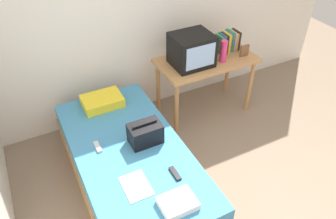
% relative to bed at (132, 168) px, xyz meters
% --- Properties ---
extents(ground_plane, '(8.00, 8.00, 0.00)m').
position_rel_bed_xyz_m(ground_plane, '(0.82, -0.75, -0.26)').
color(ground_plane, '#84705B').
extents(wall_back, '(5.20, 0.10, 2.60)m').
position_rel_bed_xyz_m(wall_back, '(0.82, 1.25, 1.04)').
color(wall_back, silver).
rests_on(wall_back, ground).
extents(bed, '(1.00, 2.00, 0.52)m').
position_rel_bed_xyz_m(bed, '(0.00, 0.00, 0.00)').
color(bed, '#B27F4C').
rests_on(bed, ground).
extents(desk, '(1.16, 0.60, 0.76)m').
position_rel_bed_xyz_m(desk, '(1.27, 0.74, 0.41)').
color(desk, '#B27F4C').
rests_on(desk, ground).
extents(tv, '(0.44, 0.39, 0.36)m').
position_rel_bed_xyz_m(tv, '(1.05, 0.72, 0.69)').
color(tv, black).
rests_on(tv, desk).
extents(water_bottle, '(0.08, 0.08, 0.26)m').
position_rel_bed_xyz_m(water_bottle, '(1.41, 0.61, 0.63)').
color(water_bottle, '#E53372').
rests_on(water_bottle, desk).
extents(book_row, '(0.26, 0.17, 0.25)m').
position_rel_bed_xyz_m(book_row, '(1.60, 0.80, 0.62)').
color(book_row, '#337F47').
rests_on(book_row, desk).
extents(picture_frame, '(0.11, 0.02, 0.14)m').
position_rel_bed_xyz_m(picture_frame, '(1.70, 0.60, 0.58)').
color(picture_frame, brown).
rests_on(picture_frame, desk).
extents(pillow, '(0.42, 0.30, 0.10)m').
position_rel_bed_xyz_m(pillow, '(-0.01, 0.76, 0.31)').
color(pillow, yellow).
rests_on(pillow, bed).
extents(handbag, '(0.30, 0.20, 0.22)m').
position_rel_bed_xyz_m(handbag, '(0.17, 0.03, 0.36)').
color(handbag, black).
rests_on(handbag, bed).
extents(magazine, '(0.21, 0.29, 0.01)m').
position_rel_bed_xyz_m(magazine, '(-0.11, -0.42, 0.27)').
color(magazine, white).
rests_on(magazine, bed).
extents(remote_dark, '(0.04, 0.16, 0.02)m').
position_rel_bed_xyz_m(remote_dark, '(0.23, -0.45, 0.27)').
color(remote_dark, black).
rests_on(remote_dark, bed).
extents(remote_silver, '(0.04, 0.14, 0.02)m').
position_rel_bed_xyz_m(remote_silver, '(-0.26, 0.15, 0.27)').
color(remote_silver, '#B7B7BC').
rests_on(remote_silver, bed).
extents(folded_towel, '(0.28, 0.22, 0.06)m').
position_rel_bed_xyz_m(folded_towel, '(0.10, -0.74, 0.30)').
color(folded_towel, white).
rests_on(folded_towel, bed).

